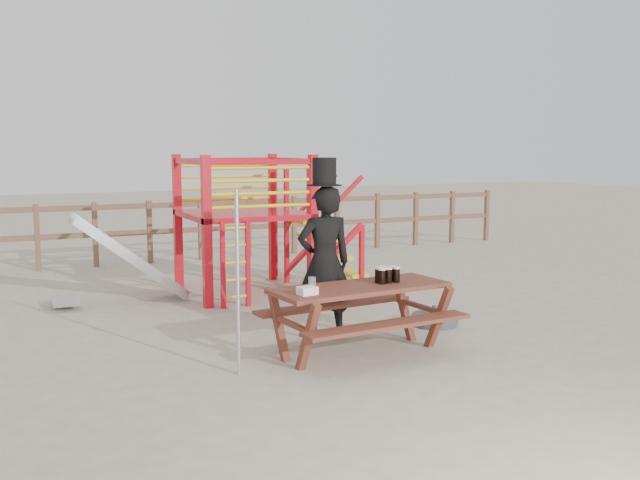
{
  "coord_description": "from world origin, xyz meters",
  "views": [
    {
      "loc": [
        -3.33,
        -6.58,
        2.19
      ],
      "look_at": [
        0.16,
        0.8,
        1.14
      ],
      "focal_mm": 40.0,
      "sensor_mm": 36.0,
      "label": 1
    }
  ],
  "objects": [
    {
      "name": "ground",
      "position": [
        0.0,
        0.0,
        0.0
      ],
      "size": [
        60.0,
        60.0,
        0.0
      ],
      "primitive_type": "plane",
      "color": "#BAA990",
      "rests_on": "ground"
    },
    {
      "name": "back_fence",
      "position": [
        0.0,
        7.0,
        0.74
      ],
      "size": [
        15.09,
        0.09,
        1.2
      ],
      "color": "brown",
      "rests_on": "ground"
    },
    {
      "name": "playground_fort",
      "position": [
        0.12,
        3.58,
        1.07
      ],
      "size": [
        4.71,
        1.84,
        2.1
      ],
      "color": "red",
      "rests_on": "ground"
    },
    {
      "name": "picnic_table",
      "position": [
        0.23,
        -0.05,
        0.47
      ],
      "size": [
        2.03,
        1.48,
        0.74
      ],
      "rotation": [
        0.0,
        0.0,
        0.09
      ],
      "color": "brown",
      "rests_on": "ground"
    },
    {
      "name": "man_with_hat",
      "position": [
        0.17,
        0.7,
        0.93
      ],
      "size": [
        0.68,
        0.48,
        2.09
      ],
      "rotation": [
        0.0,
        0.0,
        3.05
      ],
      "color": "black",
      "rests_on": "ground"
    },
    {
      "name": "metal_pole",
      "position": [
        -1.17,
        -0.17,
        0.9
      ],
      "size": [
        0.04,
        0.04,
        1.81
      ],
      "primitive_type": "cylinder",
      "color": "#B2B2B7",
      "rests_on": "ground"
    },
    {
      "name": "parasol_base",
      "position": [
        1.67,
        0.65,
        0.07
      ],
      "size": [
        0.58,
        0.58,
        0.24
      ],
      "color": "#3E3E44",
      "rests_on": "ground"
    },
    {
      "name": "paper_bag",
      "position": [
        -0.47,
        -0.24,
        0.78
      ],
      "size": [
        0.2,
        0.16,
        0.08
      ],
      "primitive_type": "cube",
      "rotation": [
        0.0,
        0.0,
        0.13
      ],
      "color": "white",
      "rests_on": "picnic_table"
    },
    {
      "name": "stout_pints",
      "position": [
        0.58,
        -0.02,
        0.83
      ],
      "size": [
        0.27,
        0.19,
        0.17
      ],
      "color": "black",
      "rests_on": "picnic_table"
    },
    {
      "name": "empty_glasses",
      "position": [
        -0.36,
        -0.12,
        0.81
      ],
      "size": [
        0.08,
        0.08,
        0.15
      ],
      "color": "silver",
      "rests_on": "picnic_table"
    }
  ]
}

